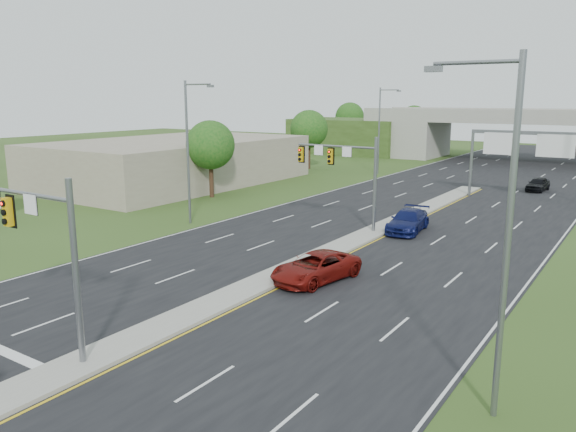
# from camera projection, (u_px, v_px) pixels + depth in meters

# --- Properties ---
(ground) EXTENTS (240.00, 240.00, 0.00)m
(ground) POSITION_uv_depth(u_px,v_px,m) (83.00, 365.00, 20.77)
(ground) COLOR #2E4418
(ground) RESTS_ON ground
(road) EXTENTS (24.00, 160.00, 0.02)m
(road) POSITION_uv_depth(u_px,v_px,m) (422.00, 211.00, 49.28)
(road) COLOR black
(road) RESTS_ON ground
(median) EXTENTS (2.00, 54.00, 0.16)m
(median) POSITION_uv_depth(u_px,v_px,m) (361.00, 237.00, 39.49)
(median) COLOR gray
(median) RESTS_ON road
(lane_markings) EXTENTS (23.72, 160.00, 0.01)m
(lane_markings) POSITION_uv_depth(u_px,v_px,m) (387.00, 222.00, 44.65)
(lane_markings) COLOR gold
(lane_markings) RESTS_ON road
(signal_mast_near) EXTENTS (6.62, 0.60, 7.00)m
(signal_mast_near) POSITION_uv_depth(u_px,v_px,m) (34.00, 234.00, 20.96)
(signal_mast_near) COLOR slate
(signal_mast_near) RESTS_ON ground
(signal_mast_far) EXTENTS (6.62, 0.60, 7.00)m
(signal_mast_far) POSITION_uv_depth(u_px,v_px,m) (347.00, 167.00, 41.33)
(signal_mast_far) COLOR slate
(signal_mast_far) RESTS_ON ground
(sign_gantry) EXTENTS (11.58, 0.44, 6.67)m
(sign_gantry) POSITION_uv_depth(u_px,v_px,m) (531.00, 147.00, 52.66)
(sign_gantry) COLOR slate
(sign_gantry) RESTS_ON ground
(overpass) EXTENTS (80.00, 14.00, 8.10)m
(overpass) POSITION_uv_depth(u_px,v_px,m) (529.00, 139.00, 85.20)
(overpass) COLOR gray
(overpass) RESTS_ON ground
(lightpole_l_mid) EXTENTS (2.85, 0.25, 11.00)m
(lightpole_l_mid) POSITION_uv_depth(u_px,v_px,m) (189.00, 146.00, 43.01)
(lightpole_l_mid) COLOR slate
(lightpole_l_mid) RESTS_ON ground
(lightpole_l_far) EXTENTS (2.85, 0.25, 11.00)m
(lightpole_l_far) POSITION_uv_depth(u_px,v_px,m) (381.00, 127.00, 71.52)
(lightpole_l_far) COLOR slate
(lightpole_l_far) RESTS_ON ground
(lightpole_r_near) EXTENTS (2.85, 0.25, 11.00)m
(lightpole_r_near) POSITION_uv_depth(u_px,v_px,m) (502.00, 224.00, 16.38)
(lightpole_r_near) COLOR slate
(lightpole_r_near) RESTS_ON ground
(tree_l_near) EXTENTS (4.80, 4.80, 7.60)m
(tree_l_near) POSITION_uv_depth(u_px,v_px,m) (210.00, 145.00, 54.98)
(tree_l_near) COLOR #382316
(tree_l_near) RESTS_ON ground
(tree_l_mid) EXTENTS (5.20, 5.20, 8.12)m
(tree_l_mid) POSITION_uv_depth(u_px,v_px,m) (309.00, 129.00, 77.45)
(tree_l_mid) COLOR #382316
(tree_l_mid) RESTS_ON ground
(tree_back_a) EXTENTS (6.00, 6.00, 8.85)m
(tree_back_a) POSITION_uv_depth(u_px,v_px,m) (350.00, 117.00, 116.74)
(tree_back_a) COLOR #382316
(tree_back_a) RESTS_ON ground
(tree_back_b) EXTENTS (5.60, 5.60, 8.32)m
(tree_back_b) POSITION_uv_depth(u_px,v_px,m) (414.00, 120.00, 109.22)
(tree_back_b) COLOR #382316
(tree_back_b) RESTS_ON ground
(commercial_building) EXTENTS (18.00, 30.00, 5.00)m
(commercial_building) POSITION_uv_depth(u_px,v_px,m) (175.00, 161.00, 65.03)
(commercial_building) COLOR gray
(commercial_building) RESTS_ON ground
(car_far_a) EXTENTS (3.46, 5.83, 1.52)m
(car_far_a) POSITION_uv_depth(u_px,v_px,m) (316.00, 267.00, 30.21)
(car_far_a) COLOR #660E0A
(car_far_a) RESTS_ON road
(car_far_b) EXTENTS (2.86, 5.72, 1.60)m
(car_far_b) POSITION_uv_depth(u_px,v_px,m) (408.00, 221.00, 41.41)
(car_far_b) COLOR #0B1143
(car_far_b) RESTS_ON road
(car_far_c) EXTENTS (2.07, 4.36, 1.44)m
(car_far_c) POSITION_uv_depth(u_px,v_px,m) (538.00, 184.00, 59.60)
(car_far_c) COLOR black
(car_far_c) RESTS_ON road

